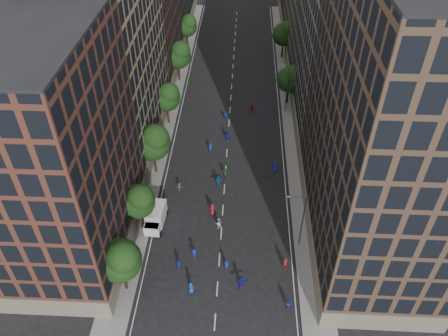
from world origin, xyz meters
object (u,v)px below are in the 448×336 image
object	(u,v)px
skater_1	(226,265)
cargo_van	(156,217)
streetlamp_near	(301,219)
skater_2	(288,304)
skater_0	(191,288)
streetlamp_far	(286,88)

from	to	relation	value
skater_1	cargo_van	bearing A→B (deg)	-35.99
streetlamp_near	skater_2	distance (m)	10.78
skater_0	skater_1	xyz separation A→B (m)	(4.14, 3.56, -0.01)
streetlamp_far	skater_2	world-z (taller)	streetlamp_far
streetlamp_near	cargo_van	world-z (taller)	streetlamp_near
streetlamp_far	skater_1	bearing A→B (deg)	-104.01
streetlamp_near	cargo_van	size ratio (longest dim) A/B	1.71
streetlamp_far	cargo_van	size ratio (longest dim) A/B	1.71
cargo_van	skater_1	xyz separation A→B (m)	(10.29, -7.32, -0.60)
streetlamp_near	streetlamp_far	size ratio (longest dim) A/B	1.00
skater_0	skater_2	bearing A→B (deg)	-165.35
cargo_van	streetlamp_far	bearing A→B (deg)	60.91
skater_0	streetlamp_near	bearing A→B (deg)	-126.70
streetlamp_near	skater_1	size ratio (longest dim) A/B	5.37
streetlamp_near	skater_1	bearing A→B (deg)	-154.13
streetlamp_near	skater_2	world-z (taller)	streetlamp_near
skater_0	skater_1	size ratio (longest dim) A/B	1.02
cargo_van	skater_1	distance (m)	12.64
streetlamp_far	skater_0	bearing A→B (deg)	-108.19
streetlamp_near	skater_2	xyz separation A→B (m)	(-1.87, -9.67, -4.37)
skater_1	skater_2	bearing A→B (deg)	145.05
skater_1	skater_2	distance (m)	9.09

